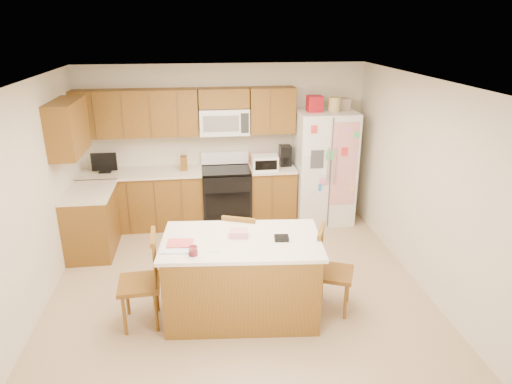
{
  "coord_description": "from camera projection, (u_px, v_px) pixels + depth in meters",
  "views": [
    {
      "loc": [
        -0.4,
        -4.93,
        3.09
      ],
      "look_at": [
        0.28,
        0.35,
        1.1
      ],
      "focal_mm": 32.0,
      "sensor_mm": 36.0,
      "label": 1
    }
  ],
  "objects": [
    {
      "name": "ground",
      "position": [
        238.0,
        285.0,
        5.71
      ],
      "size": [
        4.5,
        4.5,
        0.0
      ],
      "primitive_type": "plane",
      "color": "tan",
      "rests_on": "ground"
    },
    {
      "name": "room_shell",
      "position": [
        236.0,
        176.0,
        5.2
      ],
      "size": [
        4.6,
        4.6,
        2.52
      ],
      "color": "beige",
      "rests_on": "ground"
    },
    {
      "name": "cabinetry",
      "position": [
        162.0,
        174.0,
        6.94
      ],
      "size": [
        3.36,
        1.56,
        2.15
      ],
      "color": "brown",
      "rests_on": "ground"
    },
    {
      "name": "stove",
      "position": [
        226.0,
        195.0,
        7.34
      ],
      "size": [
        0.76,
        0.65,
        1.13
      ],
      "color": "black",
      "rests_on": "ground"
    },
    {
      "name": "refrigerator",
      "position": [
        324.0,
        166.0,
        7.31
      ],
      "size": [
        0.9,
        0.79,
        2.04
      ],
      "color": "white",
      "rests_on": "ground"
    },
    {
      "name": "island",
      "position": [
        242.0,
        277.0,
        5.0
      ],
      "size": [
        1.77,
        1.13,
        1.01
      ],
      "color": "brown",
      "rests_on": "ground"
    },
    {
      "name": "windsor_chair_left",
      "position": [
        142.0,
        283.0,
        4.83
      ],
      "size": [
        0.46,
        0.48,
        1.05
      ],
      "color": "brown",
      "rests_on": "ground"
    },
    {
      "name": "windsor_chair_back",
      "position": [
        242.0,
        252.0,
        5.56
      ],
      "size": [
        0.54,
        0.53,
        0.98
      ],
      "color": "brown",
      "rests_on": "ground"
    },
    {
      "name": "windsor_chair_right",
      "position": [
        332.0,
        272.0,
        5.1
      ],
      "size": [
        0.54,
        0.55,
        0.98
      ],
      "color": "brown",
      "rests_on": "ground"
    }
  ]
}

